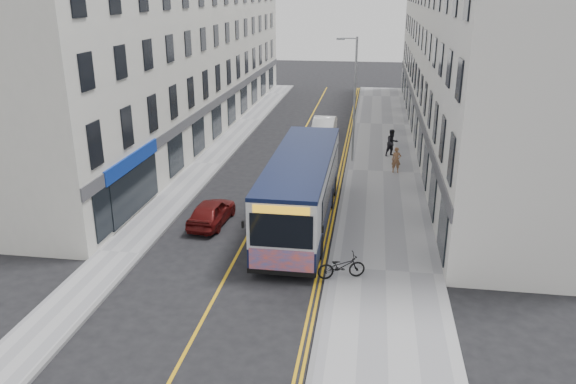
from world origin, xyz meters
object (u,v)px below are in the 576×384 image
(pedestrian_far, at_px, (392,143))
(car_maroon, at_px, (212,212))
(pedestrian_near, at_px, (396,160))
(car_white, at_px, (324,128))
(streetlamp, at_px, (354,96))
(city_bus, at_px, (301,187))
(bicycle, at_px, (341,266))

(pedestrian_far, relative_size, car_maroon, 0.49)
(pedestrian_near, relative_size, car_white, 0.33)
(car_maroon, bearing_deg, pedestrian_near, -130.07)
(streetlamp, height_order, car_white, streetlamp)
(car_white, bearing_deg, car_maroon, -101.26)
(pedestrian_near, relative_size, car_maroon, 0.42)
(city_bus, distance_m, pedestrian_near, 9.91)
(car_white, bearing_deg, pedestrian_far, -42.08)
(city_bus, height_order, car_maroon, city_bus)
(streetlamp, bearing_deg, bicycle, -88.76)
(pedestrian_near, bearing_deg, bicycle, -104.30)
(streetlamp, distance_m, bicycle, 16.54)
(bicycle, distance_m, car_maroon, 8.03)
(bicycle, bearing_deg, car_white, -11.63)
(car_white, height_order, car_maroon, car_white)
(streetlamp, relative_size, car_maroon, 2.16)
(streetlamp, xyz_separation_m, city_bus, (-1.91, -10.77, -2.51))
(city_bus, bearing_deg, streetlamp, 79.95)
(streetlamp, height_order, pedestrian_near, streetlamp)
(streetlamp, bearing_deg, pedestrian_near, -36.93)
(car_white, distance_m, car_maroon, 17.99)
(pedestrian_near, xyz_separation_m, car_white, (-5.19, 8.29, -0.12))
(pedestrian_near, height_order, car_maroon, pedestrian_near)
(car_maroon, bearing_deg, bicycle, 148.29)
(car_white, bearing_deg, streetlamp, -68.06)
(car_maroon, bearing_deg, car_white, -98.18)
(streetlamp, height_order, city_bus, streetlamp)
(bicycle, xyz_separation_m, car_maroon, (-6.52, 4.69, 0.01))
(bicycle, height_order, pedestrian_near, pedestrian_near)
(streetlamp, distance_m, pedestrian_near, 4.96)
(city_bus, relative_size, pedestrian_near, 7.53)
(bicycle, bearing_deg, car_maroon, 35.69)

